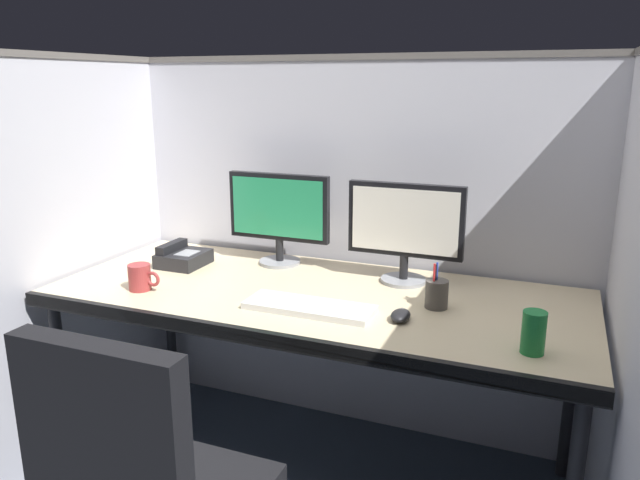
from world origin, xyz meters
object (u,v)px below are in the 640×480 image
object	(u,v)px
desk	(314,306)
monitor_right	(405,226)
computer_mouse	(401,315)
monitor_left	(279,213)
keyboard_main	(309,307)
soda_can	(534,333)
desk_phone	(182,257)
coffee_mug	(140,277)
pen_cup	(437,294)

from	to	relation	value
desk	monitor_right	world-z (taller)	monitor_right
desk	computer_mouse	distance (m)	0.38
desk	monitor_left	bearing A→B (deg)	133.87
keyboard_main	soda_can	distance (m)	0.70
desk	desk_phone	xyz separation A→B (m)	(-0.63, 0.11, 0.08)
monitor_left	coffee_mug	xyz separation A→B (m)	(-0.33, -0.48, -0.17)
monitor_left	monitor_right	bearing A→B (deg)	-4.38
desk	keyboard_main	xyz separation A→B (m)	(0.05, -0.16, 0.06)
soda_can	desk_phone	distance (m)	1.42
pen_cup	coffee_mug	size ratio (longest dim) A/B	1.23
coffee_mug	soda_can	size ratio (longest dim) A/B	1.03
computer_mouse	soda_can	xyz separation A→B (m)	(0.40, -0.09, 0.04)
keyboard_main	computer_mouse	xyz separation A→B (m)	(0.30, 0.03, 0.01)
computer_mouse	soda_can	bearing A→B (deg)	-13.09
monitor_left	soda_can	bearing A→B (deg)	-26.37
desk_phone	monitor_right	bearing A→B (deg)	8.03
monitor_right	keyboard_main	world-z (taller)	monitor_right
coffee_mug	keyboard_main	bearing A→B (deg)	3.61
computer_mouse	pen_cup	distance (m)	0.18
monitor_right	soda_can	size ratio (longest dim) A/B	3.52
computer_mouse	pen_cup	size ratio (longest dim) A/B	0.62
monitor_right	desk_phone	xyz separation A→B (m)	(-0.89, -0.13, -0.18)
desk	monitor_left	distance (m)	0.47
coffee_mug	desk	bearing A→B (deg)	18.76
monitor_right	soda_can	xyz separation A→B (m)	(0.48, -0.46, -0.15)
desk	keyboard_main	bearing A→B (deg)	-72.22
pen_cup	keyboard_main	bearing A→B (deg)	-154.75
desk	monitor_right	xyz separation A→B (m)	(0.27, 0.24, 0.27)
monitor_left	monitor_right	world-z (taller)	same
monitor_left	computer_mouse	distance (m)	0.77
desk	soda_can	xyz separation A→B (m)	(0.75, -0.23, 0.11)
monitor_right	pen_cup	xyz separation A→B (m)	(0.17, -0.22, -0.17)
monitor_right	keyboard_main	xyz separation A→B (m)	(-0.22, -0.40, -0.20)
monitor_right	desk_phone	bearing A→B (deg)	-171.97
keyboard_main	coffee_mug	distance (m)	0.65
desk	soda_can	world-z (taller)	soda_can
desk_phone	desk	bearing A→B (deg)	-10.01
pen_cup	desk_phone	world-z (taller)	pen_cup
desk_phone	pen_cup	bearing A→B (deg)	-4.89
computer_mouse	pen_cup	world-z (taller)	pen_cup
keyboard_main	desk_phone	size ratio (longest dim) A/B	2.26
computer_mouse	coffee_mug	bearing A→B (deg)	-175.94
monitor_right	soda_can	bearing A→B (deg)	-43.80
computer_mouse	keyboard_main	bearing A→B (deg)	-175.00
desk	computer_mouse	size ratio (longest dim) A/B	19.79
computer_mouse	soda_can	world-z (taller)	soda_can
monitor_right	coffee_mug	distance (m)	0.98
keyboard_main	soda_can	bearing A→B (deg)	-5.41
coffee_mug	soda_can	distance (m)	1.34
monitor_left	coffee_mug	distance (m)	0.60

